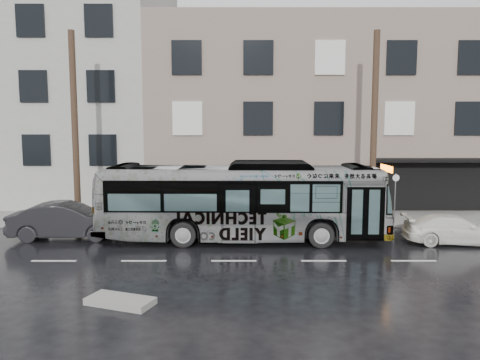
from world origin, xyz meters
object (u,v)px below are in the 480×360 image
(white_sedan, at_px, (454,229))
(sign_post, at_px, (395,199))
(utility_pole_rear, at_px, (75,129))
(dark_sedan, at_px, (68,221))
(utility_pole_front, at_px, (374,129))
(bus, at_px, (242,201))

(white_sedan, bearing_deg, sign_post, 27.52)
(sign_post, bearing_deg, white_sedan, -67.48)
(utility_pole_rear, distance_m, dark_sedan, 4.59)
(utility_pole_rear, bearing_deg, white_sedan, -11.30)
(utility_pole_front, distance_m, white_sedan, 5.78)
(utility_pole_front, height_order, dark_sedan, utility_pole_front)
(utility_pole_front, bearing_deg, dark_sedan, -169.83)
(utility_pole_rear, bearing_deg, bus, -19.13)
(white_sedan, distance_m, dark_sedan, 16.08)
(sign_post, relative_size, dark_sedan, 0.51)
(sign_post, height_order, bus, bus)
(utility_pole_rear, distance_m, sign_post, 15.46)
(white_sedan, bearing_deg, utility_pole_rear, 83.70)
(utility_pole_rear, relative_size, sign_post, 3.75)
(sign_post, bearing_deg, bus, -159.66)
(sign_post, bearing_deg, dark_sedan, -170.58)
(utility_pole_rear, height_order, sign_post, utility_pole_rear)
(utility_pole_front, distance_m, utility_pole_rear, 14.00)
(bus, bearing_deg, utility_pole_rear, 71.97)
(utility_pole_front, bearing_deg, white_sedan, -53.17)
(sign_post, bearing_deg, utility_pole_rear, 180.00)
(utility_pole_rear, xyz_separation_m, white_sedan, (16.46, -3.29, -4.07))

